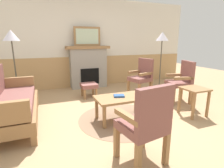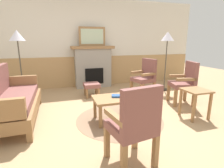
% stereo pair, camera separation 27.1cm
% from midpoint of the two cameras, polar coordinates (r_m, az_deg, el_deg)
% --- Properties ---
extents(ground_plane, '(14.00, 14.00, 0.00)m').
position_cam_midpoint_polar(ground_plane, '(3.57, 3.91, -9.91)').
color(ground_plane, tan).
extents(wall_back, '(7.20, 0.14, 2.70)m').
position_cam_midpoint_polar(wall_back, '(5.77, -5.46, 12.47)').
color(wall_back, silver).
rests_on(wall_back, ground_plane).
extents(fireplace, '(1.30, 0.44, 1.28)m').
position_cam_midpoint_polar(fireplace, '(5.58, -4.77, 5.67)').
color(fireplace, gray).
rests_on(fireplace, ground_plane).
extents(framed_picture, '(0.80, 0.04, 0.56)m').
position_cam_midpoint_polar(framed_picture, '(5.53, -4.96, 15.02)').
color(framed_picture, olive).
rests_on(framed_picture, fireplace).
extents(couch, '(0.70, 1.80, 0.98)m').
position_cam_midpoint_polar(couch, '(3.57, -27.50, -4.69)').
color(couch, olive).
rests_on(couch, ground_plane).
extents(coffee_table, '(0.96, 0.56, 0.44)m').
position_cam_midpoint_polar(coffee_table, '(3.25, 4.92, -5.11)').
color(coffee_table, olive).
rests_on(coffee_table, ground_plane).
extents(round_rug, '(1.61, 1.61, 0.01)m').
position_cam_midpoint_polar(round_rug, '(3.39, 4.79, -11.24)').
color(round_rug, '#896B51').
rests_on(round_rug, ground_plane).
extents(book_on_table, '(0.23, 0.20, 0.03)m').
position_cam_midpoint_polar(book_on_table, '(3.23, 3.98, -3.88)').
color(book_on_table, navy).
rests_on(book_on_table, coffee_table).
extents(footstool, '(0.40, 0.40, 0.36)m').
position_cam_midpoint_polar(footstool, '(4.63, -4.95, -0.66)').
color(footstool, olive).
rests_on(footstool, ground_plane).
extents(armchair_near_fireplace, '(0.58, 0.58, 0.98)m').
position_cam_midpoint_polar(armchair_near_fireplace, '(4.42, 24.09, 0.88)').
color(armchair_near_fireplace, olive).
rests_on(armchair_near_fireplace, ground_plane).
extents(armchair_by_window_left, '(0.58, 0.58, 0.98)m').
position_cam_midpoint_polar(armchair_by_window_left, '(4.73, 12.22, 2.55)').
color(armchair_by_window_left, olive).
rests_on(armchair_by_window_left, ground_plane).
extents(armchair_front_left, '(0.55, 0.55, 0.98)m').
position_cam_midpoint_polar(armchair_front_left, '(2.06, 11.04, -12.22)').
color(armchair_front_left, olive).
rests_on(armchair_front_left, ground_plane).
extents(side_table, '(0.44, 0.44, 0.55)m').
position_cam_midpoint_polar(side_table, '(3.72, 27.24, -3.35)').
color(side_table, olive).
rests_on(side_table, ground_plane).
extents(floor_lamp_by_couch, '(0.36, 0.36, 1.68)m').
position_cam_midpoint_polar(floor_lamp_by_couch, '(4.80, -26.74, 12.54)').
color(floor_lamp_by_couch, '#332D28').
rests_on(floor_lamp_by_couch, ground_plane).
extents(floor_lamp_by_chairs, '(0.36, 0.36, 1.68)m').
position_cam_midpoint_polar(floor_lamp_by_chairs, '(5.38, 18.83, 13.23)').
color(floor_lamp_by_chairs, '#332D28').
rests_on(floor_lamp_by_chairs, ground_plane).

